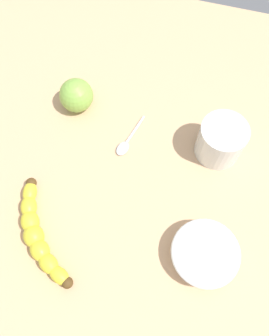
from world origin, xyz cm
name	(u,v)px	position (x,y,z in cm)	size (l,w,h in cm)	color
wooden_tabletop	(134,207)	(0.00, 0.00, 1.50)	(120.00, 120.00, 3.00)	tan
banana	(38,234)	(15.79, 11.14, 4.95)	(16.00, 18.56, 3.90)	yellow
smoothie_glass	(221,141)	(-13.82, -16.57, 7.27)	(9.58, 9.58, 8.70)	silver
ceramic_bowl	(205,254)	(-15.19, 6.45, 5.56)	(12.67, 12.67, 4.24)	white
green_apple_fruit	(76,95)	(18.64, -19.65, 6.75)	(7.50, 7.50, 7.50)	#84B747
teaspoon	(124,146)	(5.56, -12.06, 3.40)	(4.29, 11.20, 0.80)	silver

